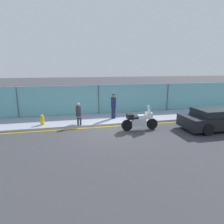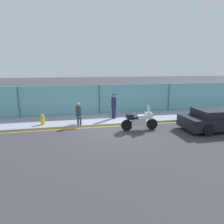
{
  "view_description": "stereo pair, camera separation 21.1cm",
  "coord_description": "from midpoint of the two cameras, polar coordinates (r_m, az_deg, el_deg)",
  "views": [
    {
      "loc": [
        -2.37,
        -11.04,
        3.72
      ],
      "look_at": [
        0.4,
        1.07,
        0.86
      ],
      "focal_mm": 32.0,
      "sensor_mm": 36.0,
      "label": 1
    },
    {
      "loc": [
        -2.17,
        -11.08,
        3.72
      ],
      "look_at": [
        0.4,
        1.07,
        0.86
      ],
      "focal_mm": 32.0,
      "sensor_mm": 36.0,
      "label": 2
    }
  ],
  "objects": [
    {
      "name": "storefront_fence",
      "position": [
        15.42,
        -4.26,
        3.4
      ],
      "size": [
        40.77,
        0.16,
        2.34
      ],
      "color": "#6BB2B7",
      "rests_on": "ground_plane"
    },
    {
      "name": "curb_paint_stripe",
      "position": [
        12.65,
        -1.99,
        -4.14
      ],
      "size": [
        42.92,
        0.18,
        0.01
      ],
      "color": "gold",
      "rests_on": "ground_plane"
    },
    {
      "name": "sidewalk",
      "position": [
        14.13,
        -3.21,
        -2.04
      ],
      "size": [
        42.92,
        2.98,
        0.14
      ],
      "color": "#8E93A3",
      "rests_on": "ground_plane"
    },
    {
      "name": "ground_plane",
      "position": [
        11.89,
        -1.23,
        -5.29
      ],
      "size": [
        120.0,
        120.0,
        0.0
      ],
      "primitive_type": "plane",
      "color": "#38383D"
    },
    {
      "name": "motorcycle",
      "position": [
        11.92,
        7.37,
        -2.38
      ],
      "size": [
        2.22,
        0.54,
        1.46
      ],
      "rotation": [
        0.0,
        0.0,
        -0.03
      ],
      "color": "black",
      "rests_on": "ground_plane"
    },
    {
      "name": "officer_standing",
      "position": [
        13.88,
        -0.01,
        1.71
      ],
      "size": [
        0.34,
        0.34,
        1.7
      ],
      "color": "#191E38",
      "rests_on": "sidewalk"
    },
    {
      "name": "parked_car_far_background",
      "position": [
        13.52,
        27.61,
        -1.76
      ],
      "size": [
        4.49,
        2.02,
        1.27
      ],
      "rotation": [
        0.0,
        0.0,
        -0.0
      ],
      "color": "black",
      "rests_on": "ground_plane"
    },
    {
      "name": "fire_hydrant",
      "position": [
        13.23,
        -19.74,
        -2.12
      ],
      "size": [
        0.24,
        0.3,
        0.64
      ],
      "color": "gold",
      "rests_on": "sidewalk"
    },
    {
      "name": "person_seated_on_curb",
      "position": [
        12.77,
        -9.99,
        -0.07
      ],
      "size": [
        0.35,
        0.67,
        1.34
      ],
      "color": "#2D3342",
      "rests_on": "sidewalk"
    }
  ]
}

